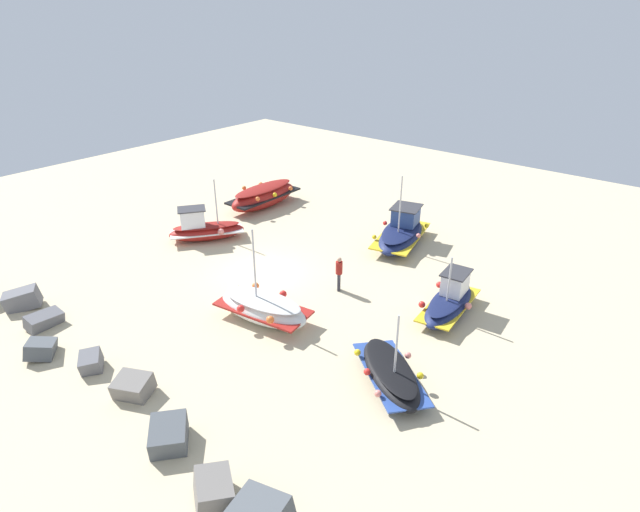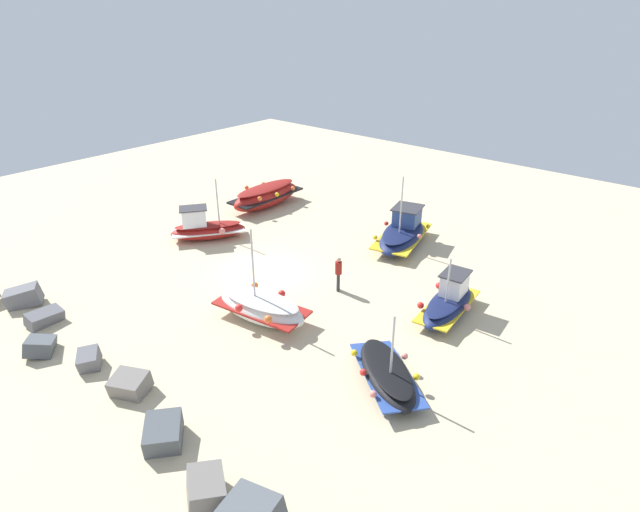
{
  "view_description": "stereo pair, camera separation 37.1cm",
  "coord_description": "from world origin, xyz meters",
  "px_view_note": "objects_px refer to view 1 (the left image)",
  "views": [
    {
      "loc": [
        -16.83,
        15.81,
        12.21
      ],
      "look_at": [
        -2.13,
        -1.89,
        0.9
      ],
      "focal_mm": 29.1,
      "sensor_mm": 36.0,
      "label": 1
    },
    {
      "loc": [
        -17.11,
        15.57,
        12.21
      ],
      "look_at": [
        -2.13,
        -1.89,
        0.9
      ],
      "focal_mm": 29.1,
      "sensor_mm": 36.0,
      "label": 2
    }
  ],
  "objects_px": {
    "fishing_boat_4": "(402,232)",
    "fishing_boat_2": "(390,373)",
    "fishing_boat_3": "(205,229)",
    "fishing_boat_5": "(263,308)",
    "fishing_boat_0": "(264,196)",
    "fishing_boat_1": "(450,301)",
    "person_walking": "(339,271)"
  },
  "relations": [
    {
      "from": "fishing_boat_4",
      "to": "fishing_boat_2",
      "type": "bearing_deg",
      "value": -164.53
    },
    {
      "from": "fishing_boat_3",
      "to": "fishing_boat_5",
      "type": "xyz_separation_m",
      "value": [
        -8.49,
        3.77,
        -0.06
      ]
    },
    {
      "from": "fishing_boat_0",
      "to": "fishing_boat_1",
      "type": "height_order",
      "value": "fishing_boat_1"
    },
    {
      "from": "fishing_boat_1",
      "to": "fishing_boat_5",
      "type": "relative_size",
      "value": 0.95
    },
    {
      "from": "fishing_boat_0",
      "to": "fishing_boat_5",
      "type": "height_order",
      "value": "fishing_boat_5"
    },
    {
      "from": "fishing_boat_2",
      "to": "fishing_boat_3",
      "type": "height_order",
      "value": "fishing_boat_3"
    },
    {
      "from": "fishing_boat_2",
      "to": "fishing_boat_4",
      "type": "distance_m",
      "value": 12.04
    },
    {
      "from": "fishing_boat_4",
      "to": "person_walking",
      "type": "height_order",
      "value": "fishing_boat_4"
    },
    {
      "from": "fishing_boat_5",
      "to": "person_walking",
      "type": "relative_size",
      "value": 2.6
    },
    {
      "from": "fishing_boat_2",
      "to": "fishing_boat_5",
      "type": "xyz_separation_m",
      "value": [
        6.38,
        -0.01,
        0.17
      ]
    },
    {
      "from": "fishing_boat_3",
      "to": "person_walking",
      "type": "distance_m",
      "value": 9.43
    },
    {
      "from": "fishing_boat_1",
      "to": "fishing_boat_4",
      "type": "xyz_separation_m",
      "value": [
        5.44,
        -4.89,
        0.08
      ]
    },
    {
      "from": "fishing_boat_2",
      "to": "person_walking",
      "type": "distance_m",
      "value": 6.82
    },
    {
      "from": "fishing_boat_1",
      "to": "fishing_boat_2",
      "type": "bearing_deg",
      "value": 179.79
    },
    {
      "from": "fishing_boat_1",
      "to": "person_walking",
      "type": "xyz_separation_m",
      "value": [
        4.89,
        1.5,
        0.4
      ]
    },
    {
      "from": "fishing_boat_0",
      "to": "fishing_boat_1",
      "type": "distance_m",
      "value": 16.02
    },
    {
      "from": "fishing_boat_3",
      "to": "person_walking",
      "type": "xyz_separation_m",
      "value": [
        -9.42,
        -0.28,
        0.35
      ]
    },
    {
      "from": "fishing_boat_5",
      "to": "fishing_boat_1",
      "type": "bearing_deg",
      "value": 35.55
    },
    {
      "from": "fishing_boat_0",
      "to": "fishing_boat_3",
      "type": "distance_m",
      "value": 5.99
    },
    {
      "from": "fishing_boat_0",
      "to": "fishing_boat_5",
      "type": "relative_size",
      "value": 1.22
    },
    {
      "from": "fishing_boat_1",
      "to": "fishing_boat_3",
      "type": "distance_m",
      "value": 14.43
    },
    {
      "from": "fishing_boat_0",
      "to": "fishing_boat_2",
      "type": "relative_size",
      "value": 1.32
    },
    {
      "from": "fishing_boat_1",
      "to": "fishing_boat_2",
      "type": "xyz_separation_m",
      "value": [
        -0.56,
        5.55,
        -0.17
      ]
    },
    {
      "from": "fishing_boat_2",
      "to": "person_walking",
      "type": "relative_size",
      "value": 2.4
    },
    {
      "from": "fishing_boat_1",
      "to": "fishing_boat_3",
      "type": "xyz_separation_m",
      "value": [
        14.32,
        1.78,
        0.06
      ]
    },
    {
      "from": "fishing_boat_0",
      "to": "fishing_boat_2",
      "type": "distance_m",
      "value": 18.72
    },
    {
      "from": "fishing_boat_1",
      "to": "fishing_boat_2",
      "type": "relative_size",
      "value": 1.02
    },
    {
      "from": "fishing_boat_2",
      "to": "fishing_boat_4",
      "type": "height_order",
      "value": "fishing_boat_4"
    },
    {
      "from": "fishing_boat_5",
      "to": "fishing_boat_2",
      "type": "bearing_deg",
      "value": -8.11
    },
    {
      "from": "fishing_boat_1",
      "to": "fishing_boat_5",
      "type": "height_order",
      "value": "fishing_boat_5"
    },
    {
      "from": "fishing_boat_0",
      "to": "person_walking",
      "type": "distance_m",
      "value": 11.98
    },
    {
      "from": "fishing_boat_1",
      "to": "fishing_boat_5",
      "type": "distance_m",
      "value": 8.04
    }
  ]
}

